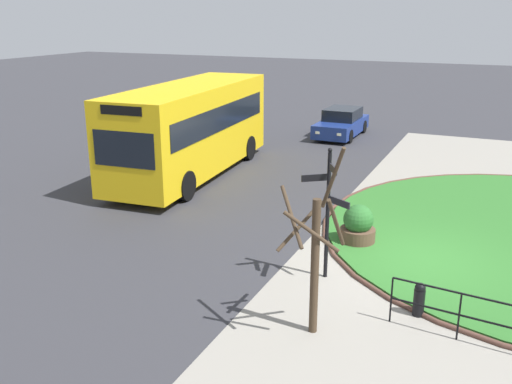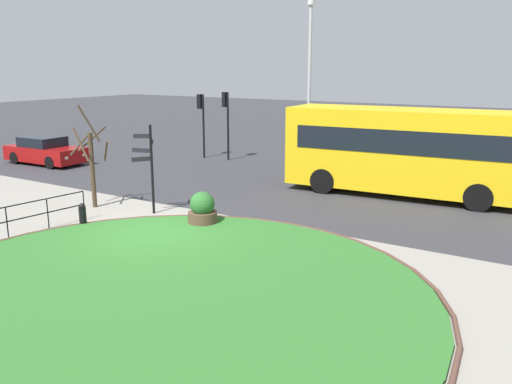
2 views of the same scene
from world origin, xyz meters
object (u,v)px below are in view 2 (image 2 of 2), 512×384
car_near_lane (45,151)px  lamppost_tall (309,79)px  traffic_light_far (226,110)px  signpost_directional (149,162)px  bus_yellow (405,150)px  street_tree_bare (92,161)px  planter_near_signpost (202,210)px  bollard_foreground (83,214)px  traffic_light_near (201,111)px

car_near_lane → lamppost_tall: lamppost_tall is taller
traffic_light_far → signpost_directional: bearing=125.3°
bus_yellow → car_near_lane: bus_yellow is taller
car_near_lane → street_tree_bare: (9.03, -4.72, 1.04)m
traffic_light_far → lamppost_tall: lamppost_tall is taller
traffic_light_far → street_tree_bare: (1.76, -10.79, -0.96)m
lamppost_tall → car_near_lane: bearing=-149.6°
car_near_lane → lamppost_tall: size_ratio=0.56×
signpost_directional → planter_near_signpost: bearing=-3.8°
bus_yellow → traffic_light_far: (-10.61, 3.03, 0.86)m
bollard_foreground → bus_yellow: 12.15m
bus_yellow → traffic_light_far: 11.06m
bollard_foreground → lamppost_tall: lamppost_tall is taller
bus_yellow → planter_near_signpost: 8.65m
planter_near_signpost → bollard_foreground: bearing=-147.0°
bollard_foreground → traffic_light_near: size_ratio=0.21×
bollard_foreground → street_tree_bare: bearing=129.6°
planter_near_signpost → street_tree_bare: size_ratio=0.30×
planter_near_signpost → street_tree_bare: bearing=-176.2°
traffic_light_far → street_tree_bare: street_tree_bare is taller
car_near_lane → planter_near_signpost: car_near_lane is taller
bollard_foreground → car_near_lane: bearing=148.2°
bollard_foreground → traffic_light_far: (-3.22, 12.56, 2.29)m
signpost_directional → car_near_lane: size_ratio=0.69×
signpost_directional → bus_yellow: size_ratio=0.34×
bus_yellow → street_tree_bare: bearing=37.3°
bollard_foreground → signpost_directional: bearing=69.0°
traffic_light_far → lamppost_tall: (4.49, 0.84, 1.66)m
car_near_lane → bus_yellow: bearing=8.0°
traffic_light_near → traffic_light_far: bearing=-173.4°
bollard_foreground → traffic_light_near: (-4.79, 12.42, 2.18)m
traffic_light_far → street_tree_bare: 10.97m
traffic_light_near → planter_near_signpost: traffic_light_near is taller
signpost_directional → lamppost_tall: (0.42, 11.17, 2.52)m
traffic_light_far → planter_near_signpost: bearing=135.2°
car_near_lane → traffic_light_near: bearing=44.6°
bollard_foreground → car_near_lane: (-10.49, 6.49, 0.29)m
lamppost_tall → traffic_light_near: bearing=-170.8°
traffic_light_far → planter_near_signpost: (6.42, -10.48, -2.17)m
signpost_directional → planter_near_signpost: signpost_directional is taller
lamppost_tall → street_tree_bare: (-2.74, -11.63, -2.62)m
planter_near_signpost → car_near_lane: bearing=162.1°
bollard_foreground → traffic_light_far: bearing=104.4°
bus_yellow → lamppost_tall: (-6.11, 3.87, 2.52)m
street_tree_bare → lamppost_tall: bearing=76.8°
signpost_directional → car_near_lane: (-11.34, 4.26, -1.15)m
traffic_light_near → traffic_light_far: size_ratio=0.96×
bus_yellow → car_near_lane: (-17.88, -3.04, -1.14)m
traffic_light_far → planter_near_signpost: traffic_light_far is taller
signpost_directional → traffic_light_near: bearing=119.0°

